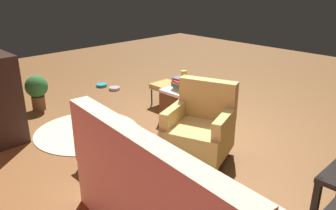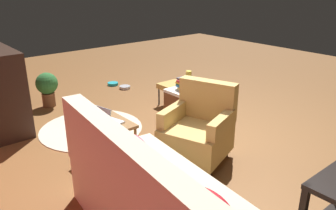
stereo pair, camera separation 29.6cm
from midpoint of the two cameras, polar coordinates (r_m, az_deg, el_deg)
ground at (r=4.60m, az=6.67°, el=-4.60°), size 12.00×12.00×0.00m
couch at (r=2.67m, az=1.87°, el=-16.69°), size 1.98×1.04×1.00m
armchair at (r=3.82m, az=7.31°, el=-4.10°), size 0.85×0.86×0.87m
laptop_desk at (r=3.73m, az=-7.84°, el=-3.76°), size 0.56×0.44×0.48m
laptop at (r=3.66m, az=-8.36°, el=-2.46°), size 0.37×0.32×0.21m
wicker_hamper at (r=4.83m, az=4.72°, el=-0.16°), size 0.45×0.45×0.48m
book_stack_hamper at (r=4.72m, az=4.83°, el=3.49°), size 0.27×0.23×0.16m
yellow_mug at (r=4.71m, az=5.28°, el=5.06°), size 0.08×0.08×0.10m
tv_remote at (r=4.87m, az=4.66°, el=3.14°), size 0.06×0.16×0.02m
ottoman at (r=5.42m, az=2.56°, el=3.04°), size 0.40×0.40×0.36m
circular_rug at (r=4.75m, az=-10.92°, el=-3.91°), size 1.38×1.38×0.01m
pet_bowl_steel at (r=6.37m, az=-5.88°, el=2.95°), size 0.20×0.20×0.05m
pet_bowl_teal at (r=6.61m, az=-7.92°, el=3.51°), size 0.20×0.20×0.05m
potted_plant at (r=5.65m, az=-18.13°, el=2.96°), size 0.34×0.34×0.55m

